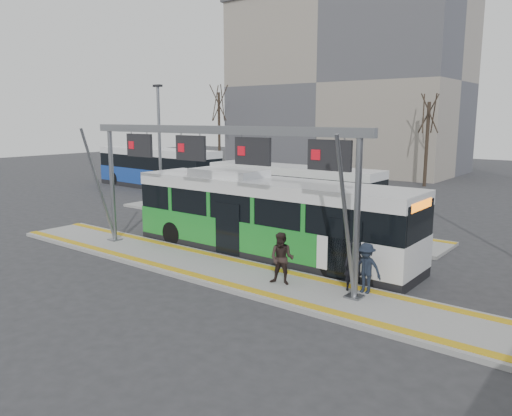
{
  "coord_description": "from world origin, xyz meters",
  "views": [
    {
      "loc": [
        12.13,
        -13.17,
        5.65
      ],
      "look_at": [
        -0.46,
        3.0,
        1.91
      ],
      "focal_mm": 35.0,
      "sensor_mm": 36.0,
      "label": 1
    }
  ],
  "objects": [
    {
      "name": "tree_far",
      "position": [
        -24.23,
        27.1,
        7.11
      ],
      "size": [
        1.4,
        1.4,
        9.37
      ],
      "color": "#382B21",
      "rests_on": "ground"
    },
    {
      "name": "tactile_second",
      "position": [
        -4.0,
        9.15,
        0.16
      ],
      "size": [
        20.0,
        0.35,
        0.02
      ],
      "color": "#C39317",
      "rests_on": "platform_second"
    },
    {
      "name": "bg_bus_green",
      "position": [
        -4.36,
        11.51,
        1.38
      ],
      "size": [
        11.18,
        2.42,
        2.79
      ],
      "rotation": [
        0.0,
        0.0,
        -0.0
      ],
      "color": "black",
      "rests_on": "ground"
    },
    {
      "name": "platform_second",
      "position": [
        -4.0,
        8.0,
        0.07
      ],
      "size": [
        20.0,
        3.0,
        0.15
      ],
      "primitive_type": "cube",
      "color": "gray",
      "rests_on": "ground"
    },
    {
      "name": "apartment_block",
      "position": [
        -14.0,
        36.0,
        9.21
      ],
      "size": [
        24.5,
        12.5,
        18.4
      ],
      "color": "gray",
      "rests_on": "ground"
    },
    {
      "name": "bg_bus_blue",
      "position": [
        -18.83,
        13.61,
        1.57
      ],
      "size": [
        12.32,
        3.34,
        3.18
      ],
      "rotation": [
        0.0,
        0.0,
        -0.05
      ],
      "color": "black",
      "rests_on": "ground"
    },
    {
      "name": "ground",
      "position": [
        0.0,
        0.0,
        0.0
      ],
      "size": [
        120.0,
        120.0,
        0.0
      ],
      "primitive_type": "plane",
      "color": "#2D2D30",
      "rests_on": "ground"
    },
    {
      "name": "gantry",
      "position": [
        -0.35,
        0.25,
        4.3
      ],
      "size": [
        13.0,
        1.68,
        5.2
      ],
      "color": "slate",
      "rests_on": "platform_main"
    },
    {
      "name": "hero_bus",
      "position": [
        0.15,
        2.96,
        1.59
      ],
      "size": [
        12.63,
        2.73,
        3.47
      ],
      "rotation": [
        0.0,
        0.0,
        0.0
      ],
      "color": "black",
      "rests_on": "ground"
    },
    {
      "name": "passenger_c",
      "position": [
        5.56,
        0.92,
        0.96
      ],
      "size": [
        1.04,
        0.6,
        1.61
      ],
      "primitive_type": "imported",
      "rotation": [
        0.0,
        0.0,
        0.01
      ],
      "color": "#1A212E",
      "rests_on": "platform_main"
    },
    {
      "name": "tactile_main",
      "position": [
        0.0,
        0.0,
        0.16
      ],
      "size": [
        22.0,
        2.65,
        0.02
      ],
      "color": "#C39317",
      "rests_on": "platform_main"
    },
    {
      "name": "passenger_a",
      "position": [
        5.14,
        0.88,
        0.94
      ],
      "size": [
        0.69,
        0.61,
        1.59
      ],
      "primitive_type": "imported",
      "rotation": [
        0.0,
        0.0,
        0.51
      ],
      "color": "black",
      "rests_on": "platform_main"
    },
    {
      "name": "tree_left",
      "position": [
        -2.06,
        27.85,
        5.92
      ],
      "size": [
        1.4,
        1.4,
        7.8
      ],
      "color": "#382B21",
      "rests_on": "ground"
    },
    {
      "name": "passenger_b",
      "position": [
        3.0,
        -0.04,
        1.03
      ],
      "size": [
        1.01,
        0.88,
        1.76
      ],
      "primitive_type": "imported",
      "rotation": [
        0.0,
        0.0,
        0.29
      ],
      "color": "black",
      "rests_on": "platform_main"
    },
    {
      "name": "lamp_west",
      "position": [
        -8.36,
        4.78,
        3.91
      ],
      "size": [
        0.5,
        0.25,
        7.33
      ],
      "color": "slate",
      "rests_on": "ground"
    },
    {
      "name": "platform_main",
      "position": [
        0.0,
        0.0,
        0.07
      ],
      "size": [
        22.0,
        3.0,
        0.15
      ],
      "primitive_type": "cube",
      "color": "gray",
      "rests_on": "ground"
    }
  ]
}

